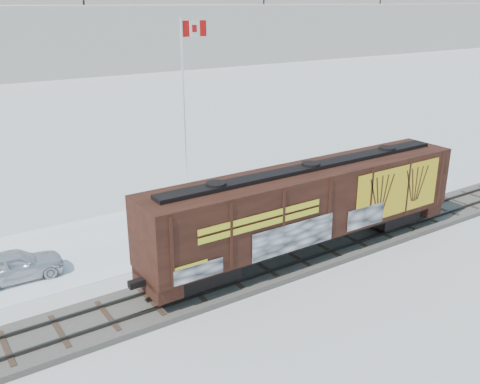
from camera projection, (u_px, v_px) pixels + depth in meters
ground at (262, 271)px, 26.61m from camera, size 500.00×500.00×0.00m
rail_track at (262, 269)px, 26.56m from camera, size 50.00×3.40×0.43m
parking_strip at (190, 222)px, 32.48m from camera, size 40.00×8.00×0.03m
hopper_railcar at (309, 204)px, 27.11m from camera, size 18.29×3.06×4.61m
flagpole at (186, 132)px, 36.03m from camera, size 2.30×0.90×11.74m
car_silver at (14, 265)px, 25.50m from camera, size 4.55×1.96×1.53m
car_white at (217, 212)px, 31.82m from camera, size 5.00×2.16×1.60m
car_dark at (321, 190)px, 35.91m from camera, size 5.14×3.54×1.38m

